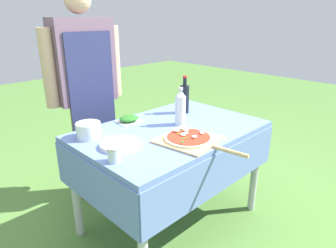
{
  "coord_description": "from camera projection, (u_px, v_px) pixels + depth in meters",
  "views": [
    {
      "loc": [
        -1.36,
        -1.34,
        1.49
      ],
      "look_at": [
        -0.03,
        0.0,
        0.8
      ],
      "focal_mm": 32.0,
      "sensor_mm": 36.0,
      "label": 1
    }
  ],
  "objects": [
    {
      "name": "sauce_jar",
      "position": [
        114.0,
        155.0,
        1.57
      ],
      "size": [
        0.07,
        0.07,
        0.08
      ],
      "color": "silver",
      "rests_on": "prep_table"
    },
    {
      "name": "person_cook",
      "position": [
        85.0,
        82.0,
        2.32
      ],
      "size": [
        0.63,
        0.23,
        1.68
      ],
      "rotation": [
        0.0,
        0.0,
        3.08
      ],
      "color": "#70604C",
      "rests_on": "ground"
    },
    {
      "name": "prep_table",
      "position": [
        171.0,
        143.0,
        2.08
      ],
      "size": [
        1.27,
        0.85,
        0.76
      ],
      "color": "#607AB7",
      "rests_on": "ground"
    },
    {
      "name": "water_bottle",
      "position": [
        180.0,
        107.0,
        2.08
      ],
      "size": [
        0.07,
        0.07,
        0.27
      ],
      "color": "silver",
      "rests_on": "prep_table"
    },
    {
      "name": "pizza_on_peel",
      "position": [
        190.0,
        139.0,
        1.84
      ],
      "size": [
        0.39,
        0.58,
        0.05
      ],
      "rotation": [
        0.0,
        0.0,
        0.15
      ],
      "color": "tan",
      "rests_on": "prep_table"
    },
    {
      "name": "plate_stack",
      "position": [
        120.0,
        145.0,
        1.76
      ],
      "size": [
        0.24,
        0.24,
        0.02
      ],
      "color": "white",
      "rests_on": "prep_table"
    },
    {
      "name": "ground_plane",
      "position": [
        171.0,
        220.0,
        2.3
      ],
      "size": [
        12.0,
        12.0,
        0.0
      ],
      "primitive_type": "plane",
      "color": "#517F38"
    },
    {
      "name": "oil_bottle",
      "position": [
        185.0,
        98.0,
        2.34
      ],
      "size": [
        0.07,
        0.07,
        0.29
      ],
      "color": "black",
      "rests_on": "prep_table"
    },
    {
      "name": "herb_container",
      "position": [
        129.0,
        119.0,
        2.16
      ],
      "size": [
        0.18,
        0.16,
        0.04
      ],
      "rotation": [
        0.0,
        0.0,
        -0.08
      ],
      "color": "silver",
      "rests_on": "prep_table"
    },
    {
      "name": "mixing_tub",
      "position": [
        89.0,
        130.0,
        1.88
      ],
      "size": [
        0.15,
        0.15,
        0.1
      ],
      "primitive_type": "cylinder",
      "color": "silver",
      "rests_on": "prep_table"
    }
  ]
}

